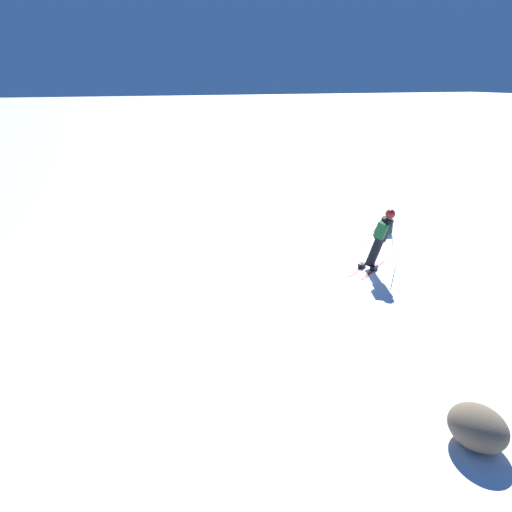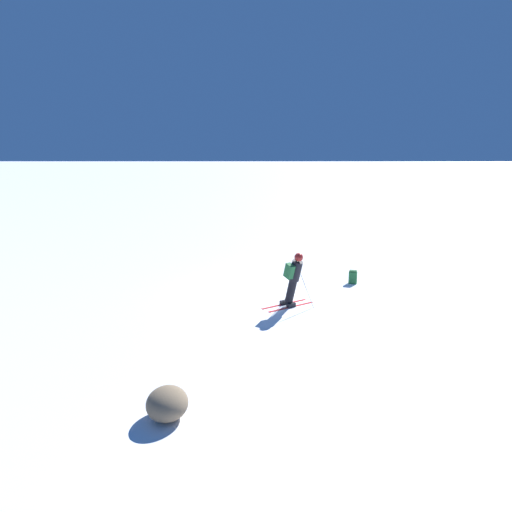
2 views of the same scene
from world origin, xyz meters
name	(u,v)px [view 2 (image 2 of 2)]	position (x,y,z in m)	size (l,w,h in m)	color
ground_plane	(285,294)	(0.00, 0.00, 0.00)	(300.00, 300.00, 0.00)	white
skier	(294,277)	(-1.57, -0.16, 1.03)	(1.54, 1.72, 1.87)	red
spare_backpack	(353,277)	(1.37, -2.59, 0.24)	(0.29, 0.35, 0.50)	#236633
exposed_boulder_0	(167,403)	(-8.09, 2.67, 0.30)	(0.93, 0.79, 0.61)	#7A664C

